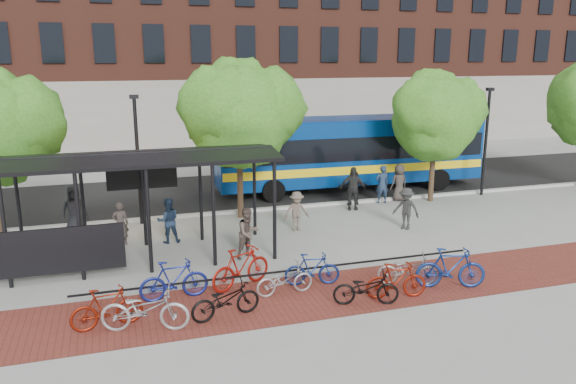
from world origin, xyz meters
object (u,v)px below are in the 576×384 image
object	(u,v)px
bike_2	(145,309)
bike_11	(451,268)
lamp_post_right	(486,139)
pedestrian_0	(75,211)
bus_shelter	(107,172)
pedestrian_1	(120,223)
bus	(349,149)
pedestrian_7	(382,184)
bike_8	(366,288)
bike_9	(396,281)
pedestrian_8	(248,233)
bike_6	(285,279)
pedestrian_9	(406,209)
bike_5	(241,267)
lamp_post_left	(138,156)
bike_10	(407,270)
pedestrian_5	(353,188)
bike_1	(107,308)
bike_4	(226,300)
pedestrian_3	(297,211)
tree_b	(241,110)
pedestrian_2	(168,221)
tree_c	(437,113)
pedestrian_6	(399,183)
bike_3	(174,280)
bike_7	(312,269)
pedestrian_4	(352,188)

from	to	relation	value
bike_2	bike_11	world-z (taller)	bike_11
lamp_post_right	pedestrian_0	world-z (taller)	lamp_post_right
bus_shelter	pedestrian_1	world-z (taller)	bus_shelter
bus	pedestrian_7	size ratio (longest dim) A/B	7.66
bike_8	pedestrian_0	distance (m)	11.66
bike_9	pedestrian_8	size ratio (longest dim) A/B	1.00
bike_6	pedestrian_9	size ratio (longest dim) A/B	1.02
bike_5	bike_9	distance (m)	4.44
lamp_post_left	bike_10	world-z (taller)	lamp_post_left
pedestrian_5	bike_8	bearing A→B (deg)	67.24
bike_1	bike_4	distance (m)	2.93
bike_8	bike_1	bearing A→B (deg)	99.69
pedestrian_1	pedestrian_3	size ratio (longest dim) A/B	1.01
lamp_post_left	bus	world-z (taller)	lamp_post_left
pedestrian_3	pedestrian_5	distance (m)	4.71
lamp_post_left	bike_2	size ratio (longest dim) A/B	2.36
lamp_post_right	pedestrian_3	xyz separation A→B (m)	(-10.35, -2.75, -1.97)
pedestrian_1	pedestrian_5	size ratio (longest dim) A/B	1.00
tree_b	pedestrian_8	distance (m)	6.11
pedestrian_2	pedestrian_8	size ratio (longest dim) A/B	0.96
bike_4	pedestrian_2	xyz separation A→B (m)	(-0.79, 6.50, 0.34)
bike_4	pedestrian_2	world-z (taller)	pedestrian_2
bike_10	bus	bearing A→B (deg)	4.43
lamp_post_right	bike_6	xyz separation A→B (m)	(-12.53, -8.27, -2.31)
pedestrian_1	bike_11	bearing A→B (deg)	145.23
tree_c	bike_6	distance (m)	13.03
tree_c	bike_8	distance (m)	12.62
bus	pedestrian_2	xyz separation A→B (m)	(-9.47, -5.71, -1.24)
bike_10	bike_11	distance (m)	1.23
lamp_post_right	pedestrian_6	size ratio (longest dim) A/B	2.99
bike_3	pedestrian_7	size ratio (longest dim) A/B	1.09
tree_c	pedestrian_1	world-z (taller)	tree_c
pedestrian_0	pedestrian_1	xyz separation A→B (m)	(1.59, -1.49, -0.19)
bike_7	pedestrian_9	distance (m)	6.70
bike_3	pedestrian_0	bearing A→B (deg)	19.50
bike_3	pedestrian_9	xyz separation A→B (m)	(9.29, 3.87, 0.25)
pedestrian_2	pedestrian_7	size ratio (longest dim) A/B	0.94
lamp_post_left	tree_b	bearing A→B (deg)	-3.50
pedestrian_1	pedestrian_8	distance (m)	4.83
tree_b	pedestrian_1	xyz separation A→B (m)	(-4.93, -2.17, -3.68)
bike_2	pedestrian_5	distance (m)	13.62
bike_5	tree_b	bearing A→B (deg)	-38.08
tree_c	bike_4	xyz separation A→B (m)	(-11.49, -8.97, -3.56)
bike_6	bike_7	size ratio (longest dim) A/B	1.03
pedestrian_1	pedestrian_6	size ratio (longest dim) A/B	0.91
bike_10	pedestrian_6	xyz separation A→B (m)	(4.49, 8.89, 0.39)
bus_shelter	pedestrian_5	distance (m)	11.51
bus	pedestrian_4	world-z (taller)	bus
bike_6	pedestrian_2	xyz separation A→B (m)	(-2.66, 5.55, 0.38)
bike_8	pedestrian_5	xyz separation A→B (m)	(3.95, 9.78, 0.31)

